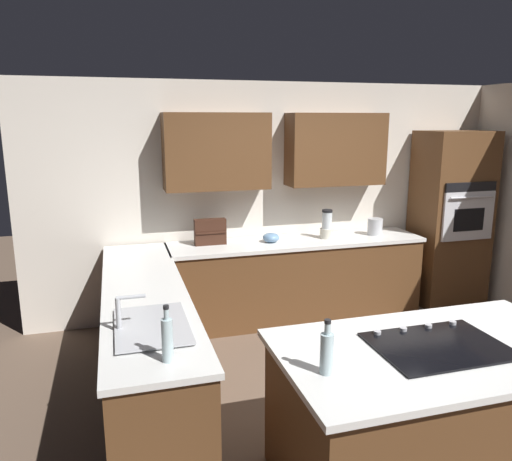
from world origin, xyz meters
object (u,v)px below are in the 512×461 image
at_px(cooktop, 438,345).
at_px(sink_unit, 151,325).
at_px(dish_soap_bottle, 167,339).
at_px(wall_oven, 450,219).
at_px(mixing_bowl, 271,238).
at_px(oil_bottle, 327,352).
at_px(spice_rack, 210,232).
at_px(blender, 327,226).
at_px(kettle, 375,227).

bearing_deg(cooktop, sink_unit, -24.72).
bearing_deg(dish_soap_bottle, cooktop, 170.59).
xyz_separation_m(wall_oven, mixing_bowl, (2.25, -0.00, -0.09)).
height_order(dish_soap_bottle, oil_bottle, dish_soap_bottle).
bearing_deg(spice_rack, wall_oven, 178.34).
relative_size(mixing_bowl, spice_rack, 0.55).
xyz_separation_m(sink_unit, cooktop, (-1.60, 0.74, -0.01)).
height_order(blender, oil_bottle, blender).
distance_m(mixing_bowl, kettle, 1.25).
bearing_deg(mixing_bowl, spice_rack, -7.01).
bearing_deg(spice_rack, kettle, 177.59).
relative_size(cooktop, oil_bottle, 2.53).
height_order(blender, spice_rack, blender).
height_order(kettle, dish_soap_bottle, dish_soap_bottle).
height_order(sink_unit, dish_soap_bottle, dish_soap_bottle).
bearing_deg(blender, dish_soap_bottle, 50.17).
relative_size(spice_rack, kettle, 1.75).
height_order(cooktop, mixing_bowl, mixing_bowl).
bearing_deg(dish_soap_bottle, mixing_bowl, -119.49).
height_order(cooktop, blender, blender).
height_order(cooktop, kettle, kettle).
bearing_deg(blender, wall_oven, 179.85).
bearing_deg(mixing_bowl, sink_unit, 53.66).
height_order(blender, mixing_bowl, blender).
bearing_deg(wall_oven, oil_bottle, 44.40).
distance_m(sink_unit, dish_soap_bottle, 0.50).
xyz_separation_m(blender, kettle, (-0.60, 0.00, -0.04)).
height_order(sink_unit, kettle, sink_unit).
relative_size(sink_unit, oil_bottle, 2.33).
xyz_separation_m(cooktop, oil_bottle, (0.76, 0.11, 0.11)).
relative_size(sink_unit, dish_soap_bottle, 2.15).
distance_m(blender, dish_soap_bottle, 3.15).
distance_m(sink_unit, oil_bottle, 1.19).
xyz_separation_m(sink_unit, oil_bottle, (-0.84, 0.84, 0.10)).
relative_size(sink_unit, mixing_bowl, 3.84).
height_order(wall_oven, oil_bottle, wall_oven).
bearing_deg(sink_unit, mixing_bowl, -126.34).
xyz_separation_m(spice_rack, oil_bottle, (-0.06, 2.87, -0.02)).
bearing_deg(cooktop, spice_rack, -73.47).
relative_size(spice_rack, oil_bottle, 1.11).
relative_size(mixing_bowl, kettle, 0.96).
bearing_deg(cooktop, dish_soap_bottle, -9.41).
bearing_deg(blender, mixing_bowl, 0.00).
bearing_deg(kettle, cooktop, 68.00).
relative_size(dish_soap_bottle, oil_bottle, 1.08).
bearing_deg(dish_soap_bottle, wall_oven, -146.26).
distance_m(kettle, oil_bottle, 3.34).
distance_m(mixing_bowl, oil_bottle, 2.85).
xyz_separation_m(cooktop, mixing_bowl, (0.17, -2.68, 0.04)).
height_order(wall_oven, sink_unit, wall_oven).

